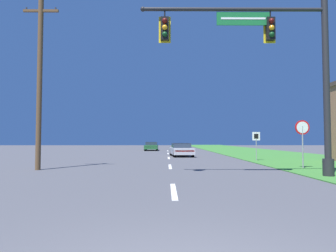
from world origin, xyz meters
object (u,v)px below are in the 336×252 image
(car_ahead, at_px, (181,150))
(utility_pole_near, at_px, (40,78))
(stop_sign, at_px, (302,133))
(route_sign_post, at_px, (256,140))
(far_car, at_px, (151,146))
(signal_mast, at_px, (282,63))

(car_ahead, xyz_separation_m, utility_pole_near, (-7.85, -12.45, 4.08))
(stop_sign, height_order, utility_pole_near, utility_pole_near)
(car_ahead, xyz_separation_m, route_sign_post, (5.07, -6.17, 0.92))
(far_car, bearing_deg, utility_pole_near, -99.09)
(far_car, distance_m, route_sign_post, 22.79)
(car_ahead, distance_m, stop_sign, 13.35)
(stop_sign, bearing_deg, route_sign_post, 96.69)
(far_car, height_order, stop_sign, stop_sign)
(far_car, xyz_separation_m, route_sign_post, (8.54, -21.11, 0.92))
(signal_mast, bearing_deg, far_car, 102.74)
(far_car, height_order, route_sign_post, route_sign_post)
(utility_pole_near, bearing_deg, stop_sign, 1.97)
(far_car, relative_size, utility_pole_near, 0.52)
(route_sign_post, xyz_separation_m, utility_pole_near, (-12.93, -6.27, 3.16))
(car_ahead, distance_m, far_car, 15.34)
(stop_sign, bearing_deg, far_car, 108.91)
(route_sign_post, bearing_deg, signal_mast, -100.36)
(signal_mast, bearing_deg, stop_sign, 55.26)
(stop_sign, bearing_deg, signal_mast, -124.74)
(car_ahead, height_order, far_car, same)
(far_car, bearing_deg, stop_sign, -71.09)
(utility_pole_near, bearing_deg, route_sign_post, 25.89)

